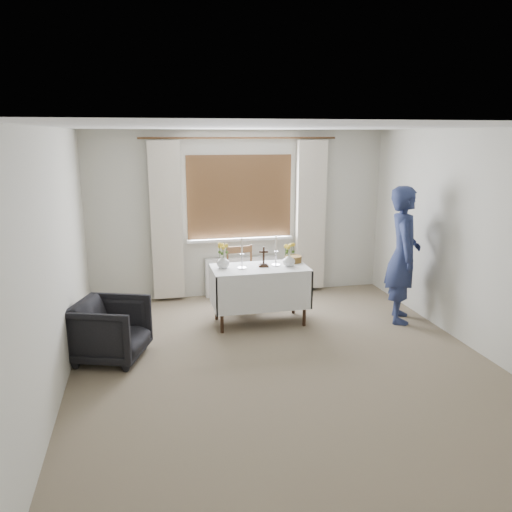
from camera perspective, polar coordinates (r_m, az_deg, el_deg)
The scene contains 12 objects.
ground at distance 5.60m, azimuth 3.10°, elevation -11.98°, with size 5.00×5.00×0.00m, color #7E6C57.
altar_table at distance 6.55m, azimuth 0.42°, elevation -4.50°, with size 1.24×0.64×0.76m, color silver.
wooden_chair at distance 7.07m, azimuth -1.55°, elevation -2.60°, with size 0.41×0.41×0.88m, color brown, non-canonical shape.
armchair at distance 5.77m, azimuth -16.26°, elevation -8.13°, with size 0.72×0.74×0.67m, color black.
person at distance 6.79m, azimuth 16.46°, elevation 0.13°, with size 0.66×0.43×1.80m, color navy.
radiator at distance 7.71m, azimuth -1.73°, elevation -2.32°, with size 1.10×0.10×0.60m, color silver.
wooden_cross at distance 6.43m, azimuth 0.88°, elevation -0.09°, with size 0.12×0.09×0.26m, color black, non-canonical shape.
candlestick_left at distance 6.33m, azimuth -1.62°, elevation 0.30°, with size 0.11×0.11×0.39m, color silver, non-canonical shape.
candlestick_right at distance 6.48m, azimuth 2.30°, elevation 0.61°, with size 0.11×0.11×0.40m, color silver, non-canonical shape.
flower_vase_left at distance 6.39m, azimuth -3.79°, elevation -0.61°, with size 0.17×0.17×0.18m, color silver.
flower_vase_right at distance 6.48m, azimuth 3.77°, elevation -0.44°, with size 0.16×0.16×0.17m, color silver.
wicker_basket at distance 6.70m, azimuth 4.27°, elevation -0.34°, with size 0.23×0.23×0.09m, color brown.
Camera 1 is at (-1.39, -4.86, 2.43)m, focal length 35.00 mm.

